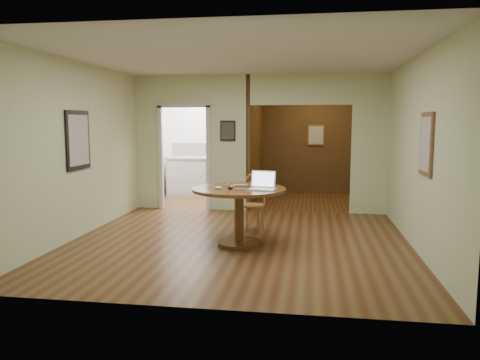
# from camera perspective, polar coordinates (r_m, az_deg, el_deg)

# --- Properties ---
(floor) EXTENTS (5.00, 5.00, 0.00)m
(floor) POSITION_cam_1_polar(r_m,az_deg,el_deg) (7.00, -0.19, -7.61)
(floor) COLOR #4B2615
(floor) RESTS_ON ground
(room_shell) EXTENTS (5.20, 7.50, 5.00)m
(room_shell) POSITION_cam_1_polar(r_m,az_deg,el_deg) (9.92, -0.11, 4.28)
(room_shell) COLOR silver
(room_shell) RESTS_ON ground
(dining_table) EXTENTS (1.34, 1.34, 0.84)m
(dining_table) POSITION_cam_1_polar(r_m,az_deg,el_deg) (6.72, -0.12, -2.81)
(dining_table) COLOR brown
(dining_table) RESTS_ON ground
(chair) EXTENTS (0.47, 0.47, 0.95)m
(chair) POSITION_cam_1_polar(r_m,az_deg,el_deg) (7.65, 1.65, -2.32)
(chair) COLOR olive
(chair) RESTS_ON ground
(open_laptop) EXTENTS (0.40, 0.38, 0.25)m
(open_laptop) POSITION_cam_1_polar(r_m,az_deg,el_deg) (6.56, 2.77, -0.56)
(open_laptop) COLOR silver
(open_laptop) RESTS_ON dining_table
(closed_laptop) EXTENTS (0.33, 0.21, 0.03)m
(closed_laptop) POSITION_cam_1_polar(r_m,az_deg,el_deg) (6.84, -0.47, -0.69)
(closed_laptop) COLOR #AAABAF
(closed_laptop) RESTS_ON dining_table
(mouse) EXTENTS (0.11, 0.08, 0.04)m
(mouse) POSITION_cam_1_polar(r_m,az_deg,el_deg) (6.56, -2.63, -0.94)
(mouse) COLOR silver
(mouse) RESTS_ON dining_table
(wine_glass) EXTENTS (0.09, 0.09, 0.10)m
(wine_glass) POSITION_cam_1_polar(r_m,az_deg,el_deg) (6.52, -1.17, -0.73)
(wine_glass) COLOR white
(wine_glass) RESTS_ON dining_table
(pen) EXTENTS (0.14, 0.06, 0.01)m
(pen) POSITION_cam_1_polar(r_m,az_deg,el_deg) (6.42, -0.01, -1.28)
(pen) COLOR navy
(pen) RESTS_ON dining_table
(kitchen_cabinet) EXTENTS (2.06, 0.60, 0.94)m
(kitchen_cabinet) POSITION_cam_1_polar(r_m,az_deg,el_deg) (11.23, -3.69, 0.43)
(kitchen_cabinet) COLOR silver
(kitchen_cabinet) RESTS_ON ground
(grocery_bag) EXTENTS (0.31, 0.27, 0.28)m
(grocery_bag) POSITION_cam_1_polar(r_m,az_deg,el_deg) (11.06, -0.82, 3.52)
(grocery_bag) COLOR beige
(grocery_bag) RESTS_ON kitchen_cabinet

